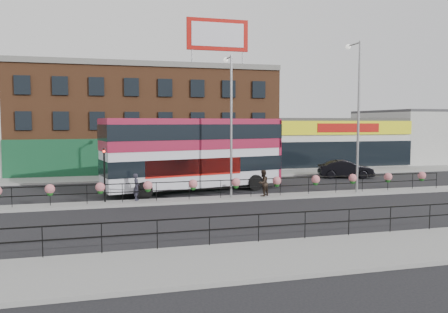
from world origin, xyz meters
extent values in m
plane|color=black|center=(0.00, 0.00, 0.00)|extent=(120.00, 120.00, 0.00)
cube|color=gray|center=(0.00, -12.00, 0.07)|extent=(60.00, 4.00, 0.15)
cube|color=gray|center=(0.00, 12.00, 0.07)|extent=(60.00, 4.00, 0.15)
cube|color=gray|center=(0.00, 0.00, 0.07)|extent=(60.00, 1.60, 0.15)
cube|color=gold|center=(0.00, -9.70, 0.01)|extent=(60.00, 0.10, 0.01)
cube|color=gold|center=(0.00, -9.88, 0.01)|extent=(60.00, 0.10, 0.01)
cube|color=brown|center=(-4.00, 20.00, 5.00)|extent=(25.00, 12.00, 10.00)
cube|color=#3F3F42|center=(-4.00, 20.00, 10.15)|extent=(25.00, 12.00, 0.30)
cube|color=#134628|center=(-4.00, 13.92, 1.70)|extent=(25.00, 0.25, 3.40)
cube|color=silver|center=(16.00, 20.00, 2.50)|extent=(15.00, 12.00, 5.00)
cube|color=#3F3F42|center=(16.00, 20.00, 5.15)|extent=(15.00, 12.00, 0.30)
cube|color=yellow|center=(16.00, 13.92, 4.30)|extent=(15.00, 0.25, 1.40)
cube|color=#A20E08|center=(16.00, 13.80, 4.30)|extent=(7.00, 0.10, 0.90)
cube|color=black|center=(16.00, 13.92, 1.60)|extent=(15.00, 0.25, 2.60)
cube|color=#B3B3AE|center=(30.75, 20.00, 3.00)|extent=(14.50, 12.00, 6.00)
cube|color=#3F3F42|center=(30.75, 20.00, 6.15)|extent=(14.50, 12.00, 0.30)
cube|color=#A20E08|center=(2.50, 15.00, 13.20)|extent=(6.00, 0.25, 3.00)
cube|color=silver|center=(2.50, 14.86, 13.20)|extent=(5.10, 0.04, 2.25)
cylinder|color=gray|center=(0.00, 15.00, 11.00)|extent=(0.12, 0.12, 1.40)
cylinder|color=gray|center=(5.00, 15.00, 11.00)|extent=(0.12, 0.12, 1.40)
cube|color=black|center=(0.00, 0.00, 1.25)|extent=(30.00, 0.05, 0.05)
cube|color=black|center=(0.00, 0.00, 0.76)|extent=(30.00, 0.05, 0.05)
cylinder|color=black|center=(-13.00, 0.00, 0.70)|extent=(0.04, 0.04, 1.10)
cylinder|color=black|center=(-11.00, 0.00, 0.70)|extent=(0.04, 0.04, 1.10)
cylinder|color=black|center=(-9.00, 0.00, 0.70)|extent=(0.04, 0.04, 1.10)
cylinder|color=black|center=(-7.00, 0.00, 0.70)|extent=(0.04, 0.04, 1.10)
cylinder|color=black|center=(-5.00, 0.00, 0.70)|extent=(0.04, 0.04, 1.10)
cylinder|color=black|center=(-3.00, 0.00, 0.70)|extent=(0.04, 0.04, 1.10)
cylinder|color=black|center=(-1.00, 0.00, 0.70)|extent=(0.04, 0.04, 1.10)
cylinder|color=black|center=(1.00, 0.00, 0.70)|extent=(0.04, 0.04, 1.10)
cylinder|color=black|center=(3.00, 0.00, 0.70)|extent=(0.04, 0.04, 1.10)
cylinder|color=black|center=(5.00, 0.00, 0.70)|extent=(0.04, 0.04, 1.10)
cylinder|color=black|center=(7.00, 0.00, 0.70)|extent=(0.04, 0.04, 1.10)
cylinder|color=black|center=(9.00, 0.00, 0.70)|extent=(0.04, 0.04, 1.10)
cylinder|color=black|center=(11.00, 0.00, 0.70)|extent=(0.04, 0.04, 1.10)
cylinder|color=black|center=(13.00, 0.00, 0.70)|extent=(0.04, 0.04, 1.10)
cylinder|color=black|center=(15.00, 0.00, 0.70)|extent=(0.04, 0.04, 1.10)
sphere|color=#C1666D|center=(-11.00, 0.00, 1.10)|extent=(0.56, 0.56, 0.56)
sphere|color=#164E17|center=(-11.00, 0.00, 0.87)|extent=(0.36, 0.36, 0.36)
sphere|color=#C1666D|center=(-8.25, 0.00, 1.10)|extent=(0.56, 0.56, 0.56)
sphere|color=#164E17|center=(-8.25, 0.00, 0.87)|extent=(0.36, 0.36, 0.36)
sphere|color=#C1666D|center=(-5.50, 0.00, 1.10)|extent=(0.56, 0.56, 0.56)
sphere|color=#164E17|center=(-5.50, 0.00, 0.87)|extent=(0.36, 0.36, 0.36)
sphere|color=#C1666D|center=(-2.75, 0.00, 1.10)|extent=(0.56, 0.56, 0.56)
sphere|color=#164E17|center=(-2.75, 0.00, 0.87)|extent=(0.36, 0.36, 0.36)
sphere|color=#C1666D|center=(0.00, 0.00, 1.10)|extent=(0.56, 0.56, 0.56)
sphere|color=#164E17|center=(0.00, 0.00, 0.87)|extent=(0.36, 0.36, 0.36)
sphere|color=#C1666D|center=(2.75, 0.00, 1.10)|extent=(0.56, 0.56, 0.56)
sphere|color=#164E17|center=(2.75, 0.00, 0.87)|extent=(0.36, 0.36, 0.36)
sphere|color=#C1666D|center=(5.50, 0.00, 1.10)|extent=(0.56, 0.56, 0.56)
sphere|color=#164E17|center=(5.50, 0.00, 0.87)|extent=(0.36, 0.36, 0.36)
sphere|color=#C1666D|center=(8.25, 0.00, 1.10)|extent=(0.56, 0.56, 0.56)
sphere|color=#164E17|center=(8.25, 0.00, 0.87)|extent=(0.36, 0.36, 0.36)
sphere|color=#C1666D|center=(11.00, 0.00, 1.10)|extent=(0.56, 0.56, 0.56)
sphere|color=#164E17|center=(11.00, 0.00, 0.87)|extent=(0.36, 0.36, 0.36)
sphere|color=#C1666D|center=(13.75, 0.00, 1.10)|extent=(0.56, 0.56, 0.56)
sphere|color=#164E17|center=(13.75, 0.00, 0.87)|extent=(0.36, 0.36, 0.36)
cube|color=black|center=(-2.00, -10.10, 1.25)|extent=(20.00, 0.05, 0.05)
cube|color=black|center=(-2.00, -10.10, 0.76)|extent=(20.00, 0.05, 0.05)
cylinder|color=black|center=(-10.00, -10.10, 0.70)|extent=(0.04, 0.04, 1.10)
cylinder|color=black|center=(-8.00, -10.10, 0.70)|extent=(0.04, 0.04, 1.10)
cylinder|color=black|center=(-6.00, -10.10, 0.70)|extent=(0.04, 0.04, 1.10)
cylinder|color=black|center=(-4.00, -10.10, 0.70)|extent=(0.04, 0.04, 1.10)
cylinder|color=black|center=(-2.00, -10.10, 0.70)|extent=(0.04, 0.04, 1.10)
cylinder|color=black|center=(0.00, -10.10, 0.70)|extent=(0.04, 0.04, 1.10)
cylinder|color=black|center=(2.00, -10.10, 0.70)|extent=(0.04, 0.04, 1.10)
cylinder|color=black|center=(4.00, -10.10, 0.70)|extent=(0.04, 0.04, 1.10)
cylinder|color=black|center=(6.00, -10.10, 0.70)|extent=(0.04, 0.04, 1.10)
cube|color=silver|center=(-1.96, 3.67, 2.74)|extent=(12.87, 5.51, 4.56)
cube|color=maroon|center=(-1.96, 3.67, 4.05)|extent=(12.94, 5.58, 2.05)
cube|color=black|center=(-1.96, 3.67, 1.94)|extent=(12.97, 5.61, 1.03)
cube|color=black|center=(-1.96, 3.67, 4.22)|extent=(12.99, 5.63, 1.03)
cube|color=maroon|center=(-1.96, 3.67, 5.06)|extent=(12.87, 5.51, 0.14)
cube|color=maroon|center=(4.12, 5.02, 2.74)|extent=(0.83, 2.89, 4.56)
cube|color=#A20E08|center=(-2.20, 2.13, 1.88)|extent=(6.69, 1.53, 1.14)
cylinder|color=black|center=(-5.66, 1.38, 0.57)|extent=(1.19, 0.58, 1.14)
cylinder|color=black|center=(-6.28, 4.17, 0.57)|extent=(1.19, 0.58, 1.14)
cylinder|color=black|center=(2.36, 3.17, 0.57)|extent=(1.19, 0.58, 1.14)
cylinder|color=black|center=(1.74, 5.96, 0.57)|extent=(1.19, 0.58, 1.14)
imported|color=black|center=(12.31, 7.88, 0.77)|extent=(4.28, 5.59, 1.54)
imported|color=#272633|center=(-6.15, 0.43, 0.97)|extent=(0.73, 0.59, 1.64)
imported|color=black|center=(1.79, -0.03, 0.99)|extent=(1.42, 1.41, 1.68)
cylinder|color=gray|center=(-0.29, 0.09, 4.59)|extent=(0.14, 0.14, 8.88)
cylinder|color=gray|center=(-0.29, 0.76, 8.94)|extent=(0.09, 1.33, 0.09)
sphere|color=silver|center=(-0.29, 1.43, 8.89)|extent=(0.32, 0.32, 0.32)
cylinder|color=gray|center=(8.49, -0.13, 5.20)|extent=(0.16, 0.16, 10.10)
cylinder|color=gray|center=(8.49, 0.63, 10.15)|extent=(0.10, 1.51, 0.10)
sphere|color=silver|center=(8.49, 1.39, 10.10)|extent=(0.36, 0.36, 0.36)
cylinder|color=black|center=(-8.00, 0.40, 1.75)|extent=(0.10, 0.10, 3.20)
imported|color=black|center=(-8.00, 0.40, 3.35)|extent=(0.15, 0.18, 0.90)
sphere|color=#FF190C|center=(-8.00, 0.28, 3.17)|extent=(0.14, 0.14, 0.14)
camera|label=1|loc=(-7.63, -26.21, 4.90)|focal=35.00mm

